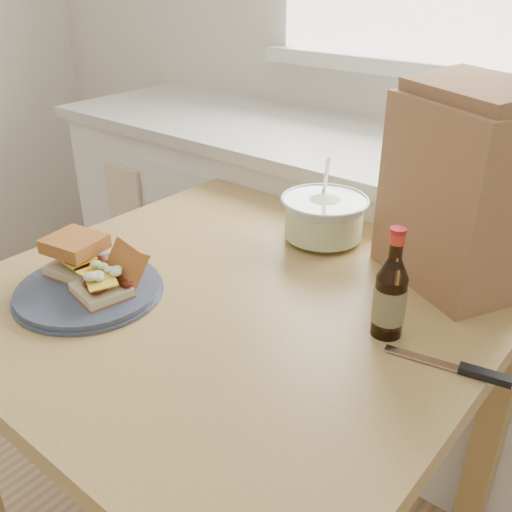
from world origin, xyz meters
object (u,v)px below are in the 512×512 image
Objects in this scene: plate at (89,290)px; dining_table at (238,339)px; paper_bag at (459,196)px; beer_bottle at (390,296)px; coleslaw_bowl at (324,220)px.

dining_table is at bearing 41.32° from plate.
paper_bag is (0.54, 0.52, 0.18)m from plate.
dining_table is 0.33m from plate.
beer_bottle is 0.56× the size of paper_bag.
coleslaw_bowl is (0.00, 0.31, 0.18)m from dining_table.
beer_bottle is at bearing -62.74° from paper_bag.
beer_bottle is 0.29m from paper_bag.
beer_bottle reaches higher than coleslaw_bowl.
dining_table is 3.49× the size of plate.
plate is 1.39× the size of coleslaw_bowl.
beer_bottle is at bearing -40.22° from coleslaw_bowl.
beer_bottle is (0.30, -0.26, 0.03)m from coleslaw_bowl.
coleslaw_bowl is at bearing 89.90° from dining_table.
dining_table is 4.83× the size of coleslaw_bowl.
coleslaw_bowl reaches higher than dining_table.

